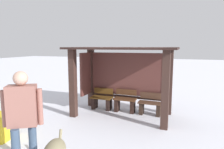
{
  "coord_description": "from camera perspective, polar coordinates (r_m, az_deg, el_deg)",
  "views": [
    {
      "loc": [
        1.87,
        -5.99,
        2.23
      ],
      "look_at": [
        -0.17,
        -0.47,
        1.39
      ],
      "focal_mm": 32.14,
      "sensor_mm": 36.0,
      "label": 1
    }
  ],
  "objects": [
    {
      "name": "bench_left_inside",
      "position": [
        7.17,
        -2.89,
        -7.42
      ],
      "size": [
        0.75,
        0.38,
        0.73
      ],
      "color": "#553714",
      "rests_on": "ground"
    },
    {
      "name": "ground_plane",
      "position": [
        6.66,
        2.79,
        -11.44
      ],
      "size": [
        60.0,
        60.0,
        0.0
      ],
      "primitive_type": "plane",
      "color": "white"
    },
    {
      "name": "bus_shelter",
      "position": [
        6.54,
        2.53,
        1.73
      ],
      "size": [
        3.33,
        1.8,
        2.19
      ],
      "color": "#38241E",
      "rests_on": "ground"
    },
    {
      "name": "person_walking",
      "position": [
        3.78,
        -24.03,
        -10.25
      ],
      "size": [
        0.61,
        0.56,
        1.82
      ],
      "color": "#956055",
      "rests_on": "ground"
    },
    {
      "name": "bench_right_inside",
      "position": [
        6.71,
        10.79,
        -8.73
      ],
      "size": [
        0.75,
        0.35,
        0.71
      ],
      "color": "#4B3022",
      "rests_on": "ground"
    },
    {
      "name": "bench_center_inside",
      "position": [
        6.88,
        3.71,
        -7.93
      ],
      "size": [
        0.75,
        0.35,
        0.75
      ],
      "color": "#4E2D1A",
      "rests_on": "ground"
    }
  ]
}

